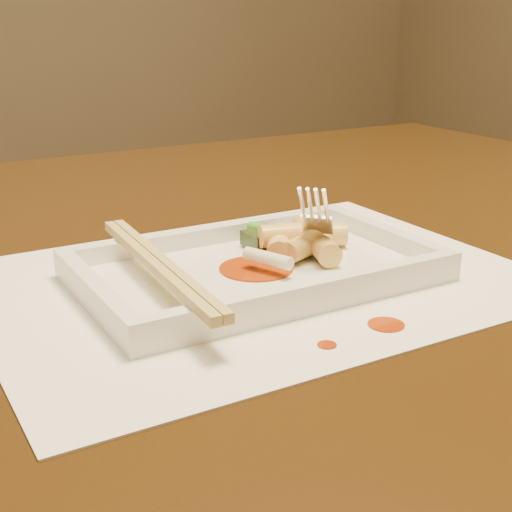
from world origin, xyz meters
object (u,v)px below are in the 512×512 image
fork (322,158)px  placemat (256,279)px  table (151,359)px  plate_base (256,274)px  chopstick_a (153,265)px

fork → placemat: bearing=-165.6°
table → fork: fork is taller
plate_base → fork: (0.07, 0.02, 0.08)m
table → chopstick_a: chopstick_a is taller
placemat → chopstick_a: chopstick_a is taller
plate_base → fork: 0.11m
plate_base → fork: size_ratio=1.86×
table → chopstick_a: size_ratio=6.51×
chopstick_a → placemat: bearing=-0.0°
table → plate_base: plate_base is taller
placemat → fork: bearing=14.4°
plate_base → chopstick_a: bearing=180.0°
placemat → fork: 0.11m
chopstick_a → fork: (0.15, 0.02, 0.06)m
placemat → chopstick_a: bearing=180.0°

